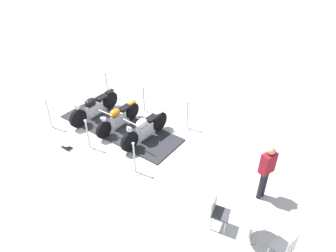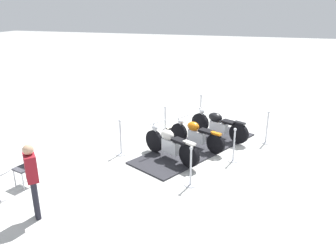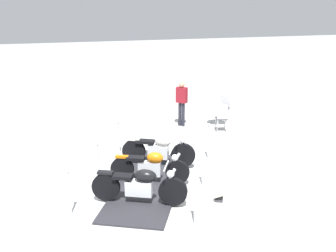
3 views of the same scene
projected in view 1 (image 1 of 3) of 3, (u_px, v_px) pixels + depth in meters
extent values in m
plane|color=silver|center=(120.00, 128.00, 10.99)|extent=(80.00, 80.00, 0.00)
cube|color=#28282D|center=(120.00, 128.00, 10.98)|extent=(3.48, 4.80, 0.04)
cylinder|color=black|center=(78.00, 118.00, 10.82)|extent=(0.66, 0.42, 0.67)
cylinder|color=black|center=(110.00, 100.00, 11.89)|extent=(0.66, 0.42, 0.67)
cube|color=silver|center=(95.00, 108.00, 11.33)|extent=(0.67, 0.49, 0.36)
ellipsoid|color=black|center=(90.00, 102.00, 11.05)|extent=(0.61, 0.51, 0.31)
cube|color=black|center=(101.00, 98.00, 11.44)|extent=(0.53, 0.45, 0.08)
cube|color=black|center=(109.00, 91.00, 11.68)|extent=(0.40, 0.31, 0.06)
cylinder|color=silver|center=(79.00, 111.00, 10.71)|extent=(0.30, 0.19, 0.57)
cylinder|color=silver|center=(79.00, 101.00, 10.56)|extent=(0.31, 0.57, 0.04)
sphere|color=silver|center=(77.00, 107.00, 10.61)|extent=(0.18, 0.18, 0.18)
cylinder|color=black|center=(104.00, 130.00, 10.30)|extent=(0.60, 0.37, 0.62)
cylinder|color=black|center=(132.00, 111.00, 11.29)|extent=(0.60, 0.37, 0.62)
cube|color=silver|center=(119.00, 119.00, 10.76)|extent=(0.61, 0.43, 0.38)
ellipsoid|color=#D16B0F|center=(115.00, 113.00, 10.49)|extent=(0.51, 0.44, 0.29)
cube|color=black|center=(125.00, 108.00, 10.86)|extent=(0.53, 0.44, 0.08)
cube|color=#D16B0F|center=(132.00, 103.00, 11.09)|extent=(0.36, 0.26, 0.06)
cylinder|color=silver|center=(105.00, 122.00, 10.20)|extent=(0.32, 0.20, 0.52)
cylinder|color=silver|center=(105.00, 113.00, 10.08)|extent=(0.30, 0.56, 0.04)
sphere|color=silver|center=(104.00, 119.00, 10.12)|extent=(0.18, 0.18, 0.18)
cylinder|color=black|center=(130.00, 141.00, 9.73)|extent=(0.66, 0.45, 0.69)
cylinder|color=black|center=(159.00, 121.00, 10.66)|extent=(0.66, 0.45, 0.69)
cube|color=silver|center=(145.00, 130.00, 10.17)|extent=(0.61, 0.48, 0.40)
ellipsoid|color=silver|center=(142.00, 123.00, 9.89)|extent=(0.55, 0.48, 0.29)
cube|color=black|center=(153.00, 117.00, 10.26)|extent=(0.59, 0.49, 0.08)
cube|color=silver|center=(159.00, 112.00, 10.45)|extent=(0.40, 0.31, 0.06)
cylinder|color=silver|center=(130.00, 133.00, 9.60)|extent=(0.26, 0.19, 0.59)
cylinder|color=silver|center=(131.00, 123.00, 9.44)|extent=(0.36, 0.59, 0.04)
sphere|color=silver|center=(129.00, 129.00, 9.49)|extent=(0.18, 0.18, 0.18)
cylinder|color=silver|center=(108.00, 96.00, 12.85)|extent=(0.31, 0.31, 0.03)
cylinder|color=silver|center=(107.00, 85.00, 12.56)|extent=(0.05, 0.05, 1.01)
sphere|color=silver|center=(105.00, 73.00, 12.25)|extent=(0.09, 0.09, 0.09)
cylinder|color=silver|center=(90.00, 148.00, 10.06)|extent=(0.33, 0.33, 0.03)
cylinder|color=silver|center=(88.00, 135.00, 9.76)|extent=(0.05, 0.05, 1.01)
sphere|color=silver|center=(85.00, 121.00, 9.45)|extent=(0.09, 0.09, 0.09)
cylinder|color=silver|center=(187.00, 128.00, 10.97)|extent=(0.31, 0.31, 0.03)
cylinder|color=silver|center=(187.00, 116.00, 10.69)|extent=(0.05, 0.05, 0.97)
sphere|color=silver|center=(188.00, 103.00, 10.39)|extent=(0.09, 0.09, 0.09)
cylinder|color=silver|center=(144.00, 111.00, 11.91)|extent=(0.28, 0.28, 0.03)
cylinder|color=silver|center=(144.00, 100.00, 11.64)|extent=(0.05, 0.05, 0.94)
sphere|color=silver|center=(143.00, 88.00, 11.35)|extent=(0.09, 0.09, 0.09)
cylinder|color=silver|center=(136.00, 172.00, 9.12)|extent=(0.35, 0.35, 0.03)
cylinder|color=silver|center=(134.00, 159.00, 8.82)|extent=(0.05, 0.05, 1.02)
sphere|color=silver|center=(133.00, 144.00, 8.51)|extent=(0.09, 0.09, 0.09)
cylinder|color=silver|center=(53.00, 128.00, 11.00)|extent=(0.28, 0.28, 0.03)
cylinder|color=silver|center=(49.00, 115.00, 10.69)|extent=(0.05, 0.05, 1.05)
sphere|color=silver|center=(46.00, 101.00, 10.37)|extent=(0.09, 0.09, 0.09)
cube|color=#333338|center=(66.00, 147.00, 10.07)|extent=(0.35, 0.42, 0.02)
cube|color=beige|center=(66.00, 144.00, 10.00)|extent=(0.37, 0.41, 0.11)
cylinder|color=#B7B7BC|center=(249.00, 237.00, 7.29)|extent=(0.41, 0.41, 0.02)
cylinder|color=#B7B7BC|center=(252.00, 227.00, 7.08)|extent=(0.07, 0.07, 0.72)
cylinder|color=#B7B7BC|center=(254.00, 217.00, 6.87)|extent=(0.75, 0.75, 0.03)
cylinder|color=#B7B7BC|center=(277.00, 244.00, 6.89)|extent=(0.03, 0.03, 0.47)
cube|color=#3F3F47|center=(281.00, 247.00, 6.55)|extent=(0.56, 0.56, 0.04)
cube|color=#B7B7BC|center=(292.00, 246.00, 6.29)|extent=(0.32, 0.29, 0.46)
cylinder|color=#B7B7BC|center=(228.00, 218.00, 7.49)|extent=(0.03, 0.03, 0.47)
cylinder|color=#B7B7BC|center=(225.00, 228.00, 7.24)|extent=(0.03, 0.03, 0.47)
cylinder|color=#B7B7BC|center=(215.00, 213.00, 7.60)|extent=(0.03, 0.03, 0.47)
cylinder|color=#B7B7BC|center=(211.00, 223.00, 7.35)|extent=(0.03, 0.03, 0.47)
cube|color=#3F3F47|center=(221.00, 213.00, 7.28)|extent=(0.49, 0.49, 0.04)
cube|color=#B7B7BC|center=(214.00, 204.00, 7.21)|extent=(0.39, 0.14, 0.42)
cylinder|color=#23232D|center=(261.00, 185.00, 8.07)|extent=(0.12, 0.12, 0.91)
cylinder|color=#23232D|center=(264.00, 183.00, 8.13)|extent=(0.12, 0.12, 0.91)
cube|color=maroon|center=(268.00, 163.00, 7.67)|extent=(0.44, 0.44, 0.58)
sphere|color=tan|center=(271.00, 150.00, 7.44)|extent=(0.22, 0.22, 0.22)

